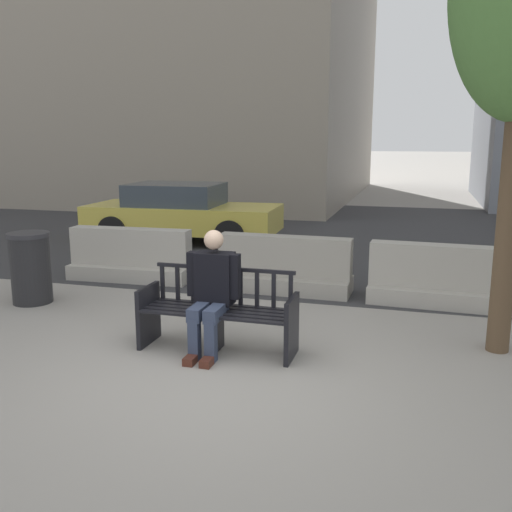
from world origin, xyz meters
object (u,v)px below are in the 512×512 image
object	(u,v)px
street_bench	(218,315)
car_taxi_near	(182,213)
jersey_barrier_right	(443,281)
seated_person	(212,289)
jersey_barrier_centre	(284,269)
trash_bin	(31,268)
jersey_barrier_left	(131,259)

from	to	relation	value
street_bench	car_taxi_near	world-z (taller)	car_taxi_near
jersey_barrier_right	seated_person	bearing A→B (deg)	-133.96
jersey_barrier_centre	trash_bin	world-z (taller)	trash_bin
jersey_barrier_right	jersey_barrier_left	bearing A→B (deg)	178.45
seated_person	trash_bin	world-z (taller)	seated_person
street_bench	jersey_barrier_left	bearing A→B (deg)	133.22
seated_person	car_taxi_near	distance (m)	6.78
street_bench	jersey_barrier_right	size ratio (longest dim) A/B	0.83
seated_person	jersey_barrier_right	distance (m)	3.53
seated_person	jersey_barrier_right	world-z (taller)	seated_person
street_bench	jersey_barrier_centre	distance (m)	2.58
jersey_barrier_centre	jersey_barrier_right	bearing A→B (deg)	-2.59
seated_person	jersey_barrier_centre	size ratio (longest dim) A/B	0.65
jersey_barrier_left	jersey_barrier_right	bearing A→B (deg)	-1.55
seated_person	jersey_barrier_right	size ratio (longest dim) A/B	0.65
seated_person	car_taxi_near	xyz separation A→B (m)	(-2.98, 6.09, -0.04)
jersey_barrier_centre	trash_bin	xyz separation A→B (m)	(-3.25, -1.57, 0.16)
trash_bin	seated_person	bearing A→B (deg)	-18.96
street_bench	seated_person	world-z (taller)	seated_person
jersey_barrier_right	car_taxi_near	xyz separation A→B (m)	(-5.42, 3.56, 0.31)
jersey_barrier_centre	car_taxi_near	world-z (taller)	car_taxi_near
jersey_barrier_right	trash_bin	distance (m)	5.71
jersey_barrier_centre	jersey_barrier_right	xyz separation A→B (m)	(2.27, -0.10, 0.00)
jersey_barrier_left	seated_person	bearing A→B (deg)	-47.95
street_bench	car_taxi_near	distance (m)	6.75
seated_person	jersey_barrier_centre	world-z (taller)	seated_person
jersey_barrier_centre	jersey_barrier_right	world-z (taller)	same
seated_person	car_taxi_near	bearing A→B (deg)	116.09
jersey_barrier_left	trash_bin	xyz separation A→B (m)	(-0.68, -1.60, 0.16)
seated_person	jersey_barrier_left	bearing A→B (deg)	132.05
car_taxi_near	trash_bin	distance (m)	5.03
trash_bin	jersey_barrier_right	bearing A→B (deg)	14.92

